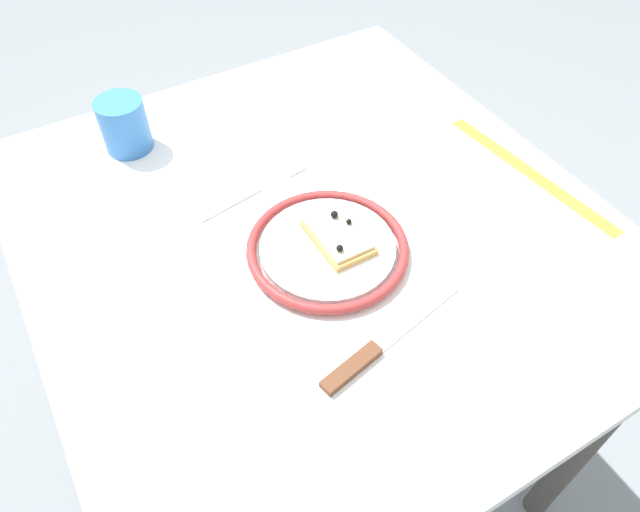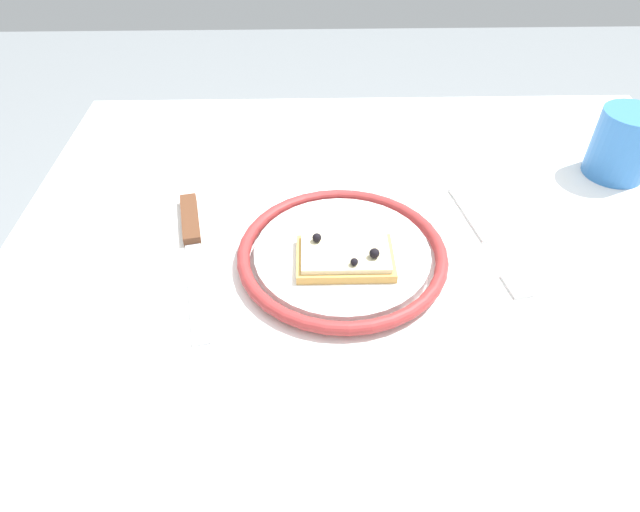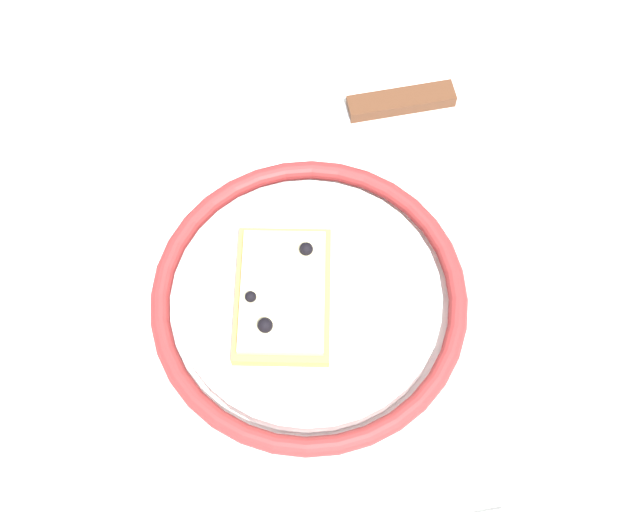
% 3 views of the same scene
% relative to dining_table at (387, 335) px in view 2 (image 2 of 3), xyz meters
% --- Properties ---
extents(dining_table, '(0.91, 0.84, 0.78)m').
position_rel_dining_table_xyz_m(dining_table, '(0.00, 0.00, 0.00)').
color(dining_table, white).
rests_on(dining_table, ground_plane).
extents(plate, '(0.23, 0.23, 0.02)m').
position_rel_dining_table_xyz_m(plate, '(0.06, -0.01, 0.13)').
color(plate, white).
rests_on(plate, dining_table).
extents(pizza_slice_near, '(0.10, 0.07, 0.03)m').
position_rel_dining_table_xyz_m(pizza_slice_near, '(0.06, 0.01, 0.14)').
color(pizza_slice_near, tan).
rests_on(pizza_slice_near, plate).
extents(knife, '(0.07, 0.24, 0.01)m').
position_rel_dining_table_xyz_m(knife, '(0.23, -0.05, 0.12)').
color(knife, silver).
rests_on(knife, dining_table).
extents(fork, '(0.05, 0.20, 0.00)m').
position_rel_dining_table_xyz_m(fork, '(-0.11, -0.05, 0.12)').
color(fork, silver).
rests_on(fork, dining_table).
extents(cup, '(0.08, 0.08, 0.09)m').
position_rel_dining_table_xyz_m(cup, '(-0.32, -0.18, 0.16)').
color(cup, '#3372BF').
rests_on(cup, dining_table).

